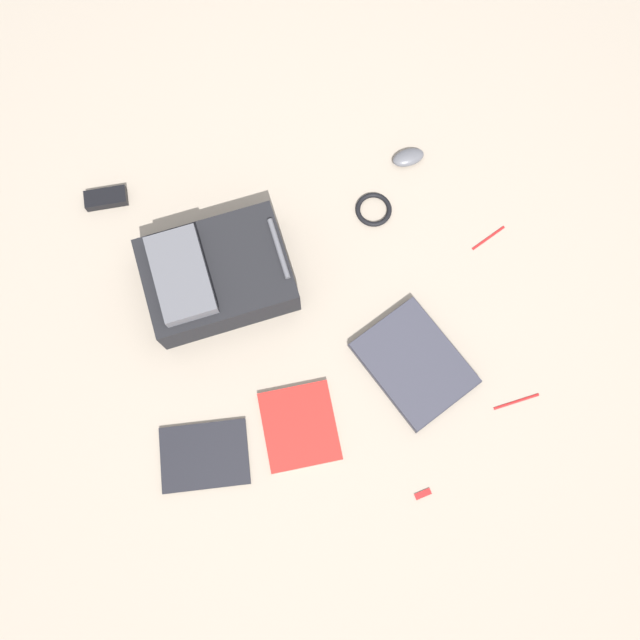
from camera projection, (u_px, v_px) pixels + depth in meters
ground_plane at (321, 323)px, 2.06m from camera, size 4.09×4.09×0.00m
backpack at (215, 275)px, 2.02m from camera, size 0.33×0.44×0.18m
laptop at (414, 363)px, 2.01m from camera, size 0.40×0.35×0.03m
book_red at (205, 456)px, 1.95m from camera, size 0.23×0.29×0.01m
book_comic at (300, 426)px, 1.97m from camera, size 0.26×0.23×0.02m
computer_mouse at (408, 157)px, 2.18m from camera, size 0.06×0.11×0.03m
cable_coil at (374, 210)px, 2.15m from camera, size 0.12×0.12×0.02m
power_brick at (106, 198)px, 2.15m from camera, size 0.08×0.14×0.03m
pen_black at (517, 401)px, 1.99m from camera, size 0.01×0.15×0.01m
pen_blue at (489, 238)px, 2.13m from camera, size 0.05×0.13×0.01m
usb_stick at (423, 494)px, 1.93m from camera, size 0.02×0.05×0.01m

